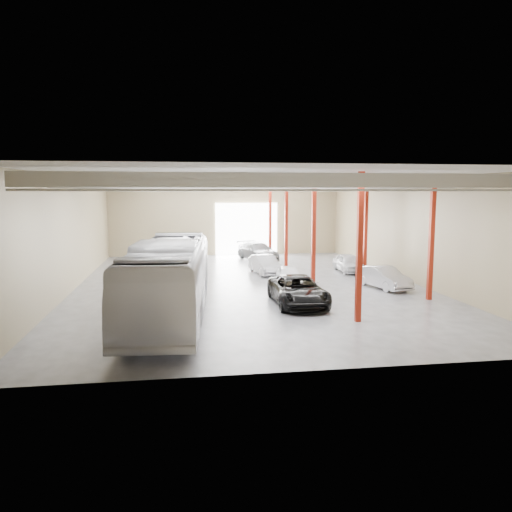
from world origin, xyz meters
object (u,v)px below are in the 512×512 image
object	(u,v)px
black_sedan	(298,291)
car_row_b	(265,265)
car_row_c	(258,251)
car_right_far	(349,263)
coach_bus	(170,279)
car_row_a	(289,276)
car_right_near	(384,277)

from	to	relation	value
black_sedan	car_row_b	distance (m)	10.40
car_row_c	car_right_far	size ratio (longest dim) A/B	1.32
coach_bus	car_row_a	world-z (taller)	coach_bus
coach_bus	car_row_b	bearing A→B (deg)	66.07
car_row_c	black_sedan	bearing A→B (deg)	-109.64
car_row_a	car_right_near	xyz separation A→B (m)	(5.80, -1.47, 0.03)
car_row_b	car_row_c	distance (m)	7.79
coach_bus	car_right_near	distance (m)	14.42
car_row_b	car_right_near	bearing A→B (deg)	-53.64
black_sedan	car_row_c	xyz separation A→B (m)	(0.66, 18.16, -0.00)
car_row_b	car_right_far	bearing A→B (deg)	-8.34
black_sedan	car_right_far	distance (m)	12.19
coach_bus	car_right_near	xyz separation A→B (m)	(13.25, 5.57, -1.21)
car_right_near	car_right_far	size ratio (longest dim) A/B	1.04
coach_bus	car_row_b	xyz separation A→B (m)	(6.76, 12.24, -1.21)
black_sedan	car_right_far	bearing A→B (deg)	58.56
car_row_a	black_sedan	bearing A→B (deg)	-89.67
car_row_c	car_right_near	size ratio (longest dim) A/B	1.27
car_row_b	black_sedan	bearing A→B (deg)	-97.71
car_row_b	car_right_near	world-z (taller)	same
car_right_far	car_row_c	bearing A→B (deg)	127.99
black_sedan	car_row_b	size ratio (longest dim) A/B	1.33
black_sedan	car_right_far	world-z (taller)	black_sedan
car_row_b	car_right_near	distance (m)	9.30
car_row_b	car_right_near	size ratio (longest dim) A/B	1.00
coach_bus	car_row_c	xyz separation A→B (m)	(7.45, 20.00, -1.13)
car_right_near	car_right_far	world-z (taller)	car_right_near
coach_bus	car_right_far	world-z (taller)	coach_bus
black_sedan	car_row_b	world-z (taller)	black_sedan
coach_bus	car_right_far	xyz separation A→B (m)	(13.25, 12.18, -1.21)
black_sedan	car_row_c	bearing A→B (deg)	88.48
coach_bus	car_row_c	distance (m)	21.37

